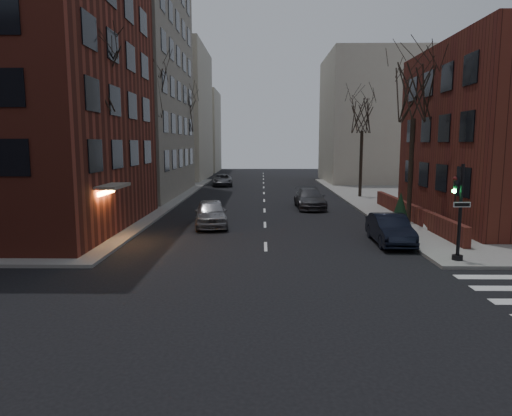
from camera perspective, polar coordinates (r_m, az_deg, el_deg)
The scene contains 20 objects.
ground at distance 10.90m, azimuth 1.71°, elevation -19.14°, with size 160.00×160.00×0.00m, color black.
building_left_tan at distance 47.68m, azimuth -21.03°, elevation 18.48°, with size 18.00×18.00×28.00m, color gray.
low_wall_right at distance 30.52m, azimuth 18.86°, elevation -0.50°, with size 0.35×16.00×1.00m, color #572219.
building_distant_la at distance 66.49m, azimuth -12.35°, elevation 11.38°, with size 14.00×16.00×18.00m, color #B6AF9A.
building_distant_ra at distance 61.66m, azimuth 15.29°, elevation 10.63°, with size 14.00×14.00×16.00m, color #B6AF9A.
building_distant_lb at distance 82.71m, azimuth -8.25°, elevation 9.42°, with size 10.00×12.00×14.00m, color #B6AF9A.
traffic_signal at distance 20.60m, azimuth 23.97°, elevation -1.20°, with size 0.76×0.44×4.00m.
tree_left_a at distance 25.45m, azimuth -19.79°, elevation 15.51°, with size 4.18×4.18×10.26m.
tree_left_b at distance 36.93m, azimuth -13.13°, elevation 14.00°, with size 4.40×4.40×10.80m.
tree_left_c at distance 50.52m, azimuth -9.24°, elevation 11.45°, with size 3.96×3.96×9.72m.
tree_right_a at distance 29.27m, azimuth 19.19°, elevation 13.63°, with size 3.96×3.96×9.72m.
tree_right_b at distance 42.72m, azimuth 13.17°, elevation 11.38°, with size 3.74×3.74×9.18m.
streetlamp_near at distance 32.70m, azimuth -13.52°, elevation 6.57°, with size 0.36×0.36×6.28m.
streetlamp_far at distance 52.31m, azimuth -8.11°, elevation 7.20°, with size 0.36×0.36×6.28m.
parked_sedan at distance 23.69m, azimuth 16.40°, elevation -2.57°, with size 1.56×4.47×1.47m, color black.
car_lane_silver at distance 27.66m, azimuth -5.66°, elevation -0.63°, with size 1.90×4.73×1.61m, color gray.
car_lane_gray at distance 35.36m, azimuth 6.74°, elevation 1.17°, with size 2.11×5.20×1.51m, color #39393D.
car_lane_far at distance 53.87m, azimuth -4.24°, elevation 3.50°, with size 2.28×4.94×1.37m, color #44454A.
sandwich_board at distance 27.70m, azimuth 21.00°, elevation -1.45°, with size 0.44×0.62×1.00m, color white.
evergreen_shrub at distance 25.86m, azimuth 17.57°, elevation -0.55°, with size 1.34×1.34×2.23m, color black.
Camera 1 is at (-0.18, -9.69, 4.99)m, focal length 32.00 mm.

